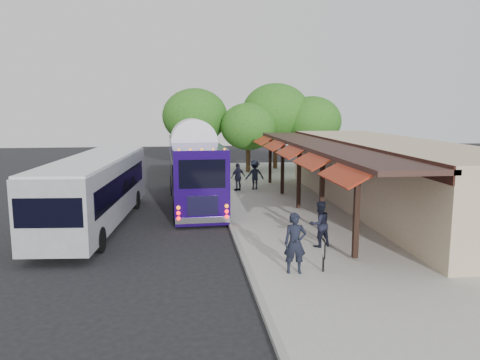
{
  "coord_description": "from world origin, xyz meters",
  "views": [
    {
      "loc": [
        -1.95,
        -18.81,
        5.34
      ],
      "look_at": [
        0.72,
        3.47,
        1.8
      ],
      "focal_mm": 35.0,
      "sensor_mm": 36.0,
      "label": 1
    }
  ],
  "objects_px": {
    "ped_a": "(295,243)",
    "ped_d": "(255,175)",
    "ped_c": "(238,177)",
    "sign_board": "(324,250)",
    "city_bus": "(95,188)",
    "ped_b": "(320,224)",
    "coach_bus": "(194,167)"
  },
  "relations": [
    {
      "from": "ped_b",
      "to": "ped_c",
      "type": "relative_size",
      "value": 1.0
    },
    {
      "from": "city_bus",
      "to": "ped_c",
      "type": "relative_size",
      "value": 6.78
    },
    {
      "from": "ped_b",
      "to": "sign_board",
      "type": "distance_m",
      "value": 2.72
    },
    {
      "from": "coach_bus",
      "to": "ped_c",
      "type": "xyz_separation_m",
      "value": [
        2.79,
        2.7,
        -0.99
      ]
    },
    {
      "from": "coach_bus",
      "to": "ped_c",
      "type": "relative_size",
      "value": 6.81
    },
    {
      "from": "ped_a",
      "to": "ped_b",
      "type": "xyz_separation_m",
      "value": [
        1.57,
        2.64,
        -0.1
      ]
    },
    {
      "from": "city_bus",
      "to": "ped_d",
      "type": "height_order",
      "value": "city_bus"
    },
    {
      "from": "coach_bus",
      "to": "ped_a",
      "type": "height_order",
      "value": "coach_bus"
    },
    {
      "from": "sign_board",
      "to": "ped_d",
      "type": "bearing_deg",
      "value": 96.82
    },
    {
      "from": "coach_bus",
      "to": "city_bus",
      "type": "xyz_separation_m",
      "value": [
        -4.5,
        -4.52,
        -0.29
      ]
    },
    {
      "from": "ped_c",
      "to": "ped_a",
      "type": "bearing_deg",
      "value": 60.95
    },
    {
      "from": "ped_c",
      "to": "ped_d",
      "type": "height_order",
      "value": "ped_d"
    },
    {
      "from": "sign_board",
      "to": "ped_a",
      "type": "bearing_deg",
      "value": -172.9
    },
    {
      "from": "ped_c",
      "to": "city_bus",
      "type": "bearing_deg",
      "value": 15.35
    },
    {
      "from": "coach_bus",
      "to": "ped_d",
      "type": "relative_size",
      "value": 6.35
    },
    {
      "from": "city_bus",
      "to": "ped_d",
      "type": "xyz_separation_m",
      "value": [
        8.38,
        7.6,
        -0.64
      ]
    },
    {
      "from": "ped_a",
      "to": "ped_c",
      "type": "distance_m",
      "value": 14.66
    },
    {
      "from": "ped_b",
      "to": "sign_board",
      "type": "xyz_separation_m",
      "value": [
        -0.64,
        -2.64,
        -0.16
      ]
    },
    {
      "from": "coach_bus",
      "to": "ped_b",
      "type": "bearing_deg",
      "value": -66.93
    },
    {
      "from": "city_bus",
      "to": "ped_d",
      "type": "relative_size",
      "value": 6.31
    },
    {
      "from": "ped_a",
      "to": "coach_bus",
      "type": "bearing_deg",
      "value": 108.13
    },
    {
      "from": "coach_bus",
      "to": "ped_b",
      "type": "height_order",
      "value": "coach_bus"
    },
    {
      "from": "ped_b",
      "to": "city_bus",
      "type": "bearing_deg",
      "value": -46.53
    },
    {
      "from": "city_bus",
      "to": "ped_b",
      "type": "bearing_deg",
      "value": -23.66
    },
    {
      "from": "ped_a",
      "to": "ped_d",
      "type": "height_order",
      "value": "ped_a"
    },
    {
      "from": "coach_bus",
      "to": "city_bus",
      "type": "relative_size",
      "value": 1.0
    },
    {
      "from": "city_bus",
      "to": "ped_c",
      "type": "bearing_deg",
      "value": 49.3
    },
    {
      "from": "ped_a",
      "to": "ped_b",
      "type": "relative_size",
      "value": 1.12
    },
    {
      "from": "ped_b",
      "to": "ped_d",
      "type": "xyz_separation_m",
      "value": [
        -0.57,
        12.39,
        0.06
      ]
    },
    {
      "from": "ped_b",
      "to": "ped_d",
      "type": "distance_m",
      "value": 12.4
    },
    {
      "from": "ped_b",
      "to": "ped_a",
      "type": "bearing_deg",
      "value": 40.91
    },
    {
      "from": "coach_bus",
      "to": "ped_d",
      "type": "xyz_separation_m",
      "value": [
        3.89,
        3.07,
        -0.92
      ]
    }
  ]
}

